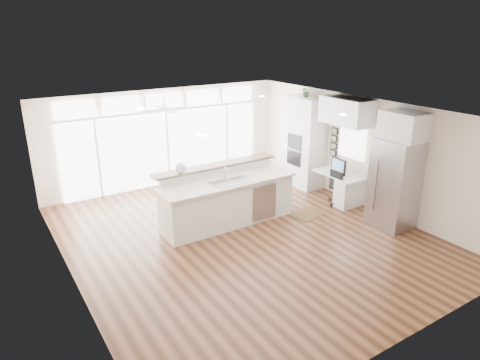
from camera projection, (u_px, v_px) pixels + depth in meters
floor at (243, 236)px, 9.29m from camera, size 7.00×8.00×0.02m
ceiling at (244, 112)px, 8.37m from camera, size 7.00×8.00×0.02m
wall_back at (166, 137)px, 11.99m from camera, size 7.00×0.04×2.70m
wall_front at (409, 262)px, 5.66m from camera, size 7.00×0.04×2.70m
wall_left at (66, 215)px, 7.05m from camera, size 0.04×8.00×2.70m
wall_right at (362, 152)px, 10.61m from camera, size 0.04×8.00×2.70m
glass_wall at (167, 148)px, 12.05m from camera, size 5.80×0.06×2.08m
transom_row at (164, 101)px, 11.60m from camera, size 5.90×0.06×0.40m
desk_window at (352, 141)px, 10.76m from camera, size 0.04×0.85×0.85m
ceiling_fan at (164, 105)px, 10.41m from camera, size 1.16×1.16×0.32m
recessed_lights at (238, 112)px, 8.53m from camera, size 3.40×3.00×0.02m
oven_cabinet at (304, 142)px, 11.90m from camera, size 0.64×1.20×2.50m
desk_nook at (339, 187)px, 10.99m from camera, size 0.72×1.30×0.76m
upper_cabinets at (347, 111)px, 10.34m from camera, size 0.64×1.30×0.64m
refrigerator at (394, 184)px, 9.46m from camera, size 0.76×0.90×2.00m
fridge_cabinet at (404, 126)px, 9.05m from camera, size 0.64×0.90×0.60m
framed_photos at (334, 142)px, 11.30m from camera, size 0.06×0.22×0.80m
kitchen_island at (228, 197)px, 9.66m from camera, size 3.24×1.25×1.28m
rug at (307, 214)px, 10.34m from camera, size 0.88×0.70×0.01m
office_chair at (341, 188)px, 10.74m from camera, size 0.48×0.45×0.93m
fishbowl at (181, 168)px, 9.22m from camera, size 0.26×0.26×0.24m
monitor at (339, 166)px, 10.74m from camera, size 0.16×0.54×0.44m
keyboard at (333, 175)px, 10.73m from camera, size 0.12×0.29×0.01m
potted_plant at (306, 92)px, 11.43m from camera, size 0.30×0.33×0.23m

